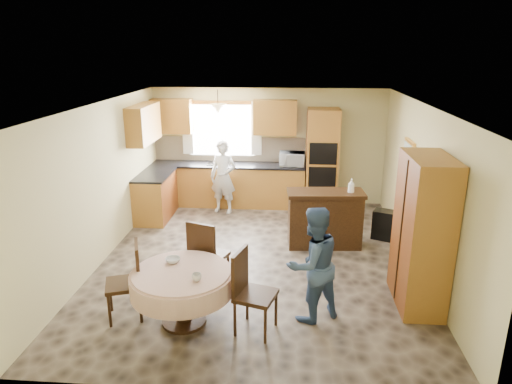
{
  "coord_description": "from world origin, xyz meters",
  "views": [
    {
      "loc": [
        0.5,
        -6.73,
        3.32
      ],
      "look_at": [
        -0.05,
        0.3,
        1.07
      ],
      "focal_mm": 32.0,
      "sensor_mm": 36.0,
      "label": 1
    }
  ],
  "objects_px": {
    "chair_left": "(130,277)",
    "person_sink": "(223,177)",
    "sideboard": "(325,220)",
    "dining_table": "(182,283)",
    "chair_back": "(206,252)",
    "oven_tower": "(322,159)",
    "chair_right": "(249,288)",
    "cupboard": "(422,233)",
    "person_dining": "(313,264)"
  },
  "relations": [
    {
      "from": "chair_left",
      "to": "oven_tower",
      "type": "bearing_deg",
      "value": 129.59
    },
    {
      "from": "chair_right",
      "to": "person_dining",
      "type": "relative_size",
      "value": 0.69
    },
    {
      "from": "sideboard",
      "to": "chair_left",
      "type": "bearing_deg",
      "value": -141.37
    },
    {
      "from": "chair_back",
      "to": "person_dining",
      "type": "height_order",
      "value": "person_dining"
    },
    {
      "from": "person_sink",
      "to": "person_dining",
      "type": "distance_m",
      "value": 4.17
    },
    {
      "from": "oven_tower",
      "to": "person_sink",
      "type": "relative_size",
      "value": 1.4
    },
    {
      "from": "chair_right",
      "to": "chair_left",
      "type": "bearing_deg",
      "value": 100.16
    },
    {
      "from": "sideboard",
      "to": "chair_back",
      "type": "bearing_deg",
      "value": -140.36
    },
    {
      "from": "dining_table",
      "to": "person_sink",
      "type": "xyz_separation_m",
      "value": [
        -0.09,
        4.06,
        0.2
      ]
    },
    {
      "from": "oven_tower",
      "to": "chair_back",
      "type": "distance_m",
      "value": 4.14
    },
    {
      "from": "person_sink",
      "to": "chair_back",
      "type": "bearing_deg",
      "value": -71.68
    },
    {
      "from": "cupboard",
      "to": "person_sink",
      "type": "relative_size",
      "value": 1.34
    },
    {
      "from": "dining_table",
      "to": "cupboard",
      "type": "bearing_deg",
      "value": 13.42
    },
    {
      "from": "chair_back",
      "to": "chair_left",
      "type": "bearing_deg",
      "value": 60.02
    },
    {
      "from": "sideboard",
      "to": "chair_right",
      "type": "height_order",
      "value": "chair_right"
    },
    {
      "from": "person_sink",
      "to": "cupboard",
      "type": "bearing_deg",
      "value": -32.85
    },
    {
      "from": "chair_back",
      "to": "cupboard",
      "type": "bearing_deg",
      "value": -162.66
    },
    {
      "from": "oven_tower",
      "to": "cupboard",
      "type": "xyz_separation_m",
      "value": [
        1.07,
        -3.8,
        -0.04
      ]
    },
    {
      "from": "cupboard",
      "to": "person_dining",
      "type": "height_order",
      "value": "cupboard"
    },
    {
      "from": "dining_table",
      "to": "person_dining",
      "type": "xyz_separation_m",
      "value": [
        1.6,
        0.24,
        0.19
      ]
    },
    {
      "from": "chair_back",
      "to": "chair_right",
      "type": "distance_m",
      "value": 1.13
    },
    {
      "from": "dining_table",
      "to": "person_dining",
      "type": "height_order",
      "value": "person_dining"
    },
    {
      "from": "dining_table",
      "to": "chair_back",
      "type": "height_order",
      "value": "chair_back"
    },
    {
      "from": "chair_left",
      "to": "sideboard",
      "type": "bearing_deg",
      "value": 113.32
    },
    {
      "from": "person_dining",
      "to": "oven_tower",
      "type": "bearing_deg",
      "value": -126.81
    },
    {
      "from": "person_sink",
      "to": "chair_left",
      "type": "bearing_deg",
      "value": -84.5
    },
    {
      "from": "cupboard",
      "to": "dining_table",
      "type": "xyz_separation_m",
      "value": [
        -3.02,
        -0.72,
        -0.46
      ]
    },
    {
      "from": "chair_left",
      "to": "chair_right",
      "type": "bearing_deg",
      "value": 63.85
    },
    {
      "from": "chair_right",
      "to": "person_sink",
      "type": "bearing_deg",
      "value": 29.3
    },
    {
      "from": "cupboard",
      "to": "chair_back",
      "type": "distance_m",
      "value": 2.91
    },
    {
      "from": "chair_back",
      "to": "person_sink",
      "type": "xyz_separation_m",
      "value": [
        -0.23,
        3.24,
        0.17
      ]
    },
    {
      "from": "sideboard",
      "to": "chair_right",
      "type": "bearing_deg",
      "value": -116.63
    },
    {
      "from": "oven_tower",
      "to": "cupboard",
      "type": "height_order",
      "value": "oven_tower"
    },
    {
      "from": "chair_left",
      "to": "chair_right",
      "type": "distance_m",
      "value": 1.54
    },
    {
      "from": "cupboard",
      "to": "dining_table",
      "type": "bearing_deg",
      "value": -166.58
    },
    {
      "from": "cupboard",
      "to": "chair_back",
      "type": "height_order",
      "value": "cupboard"
    },
    {
      "from": "cupboard",
      "to": "chair_back",
      "type": "xyz_separation_m",
      "value": [
        -2.87,
        0.1,
        -0.43
      ]
    },
    {
      "from": "cupboard",
      "to": "person_sink",
      "type": "distance_m",
      "value": 4.57
    },
    {
      "from": "person_sink",
      "to": "chair_right",
      "type": "bearing_deg",
      "value": -63.22
    },
    {
      "from": "sideboard",
      "to": "dining_table",
      "type": "xyz_separation_m",
      "value": [
        -1.9,
        -2.51,
        0.09
      ]
    },
    {
      "from": "sideboard",
      "to": "cupboard",
      "type": "xyz_separation_m",
      "value": [
        1.12,
        -1.79,
        0.55
      ]
    },
    {
      "from": "oven_tower",
      "to": "chair_right",
      "type": "bearing_deg",
      "value": -103.61
    },
    {
      "from": "oven_tower",
      "to": "dining_table",
      "type": "height_order",
      "value": "oven_tower"
    },
    {
      "from": "oven_tower",
      "to": "chair_right",
      "type": "relative_size",
      "value": 2.04
    },
    {
      "from": "cupboard",
      "to": "chair_left",
      "type": "xyz_separation_m",
      "value": [
        -3.71,
        -0.62,
        -0.46
      ]
    },
    {
      "from": "sideboard",
      "to": "person_sink",
      "type": "xyz_separation_m",
      "value": [
        -1.99,
        1.55,
        0.3
      ]
    },
    {
      "from": "oven_tower",
      "to": "cupboard",
      "type": "distance_m",
      "value": 3.95
    },
    {
      "from": "chair_left",
      "to": "chair_back",
      "type": "height_order",
      "value": "chair_back"
    },
    {
      "from": "chair_left",
      "to": "person_sink",
      "type": "distance_m",
      "value": 4.01
    },
    {
      "from": "cupboard",
      "to": "person_dining",
      "type": "relative_size",
      "value": 1.36
    }
  ]
}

